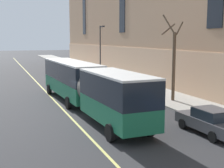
% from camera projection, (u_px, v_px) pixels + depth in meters
% --- Properties ---
extents(ground_plane, '(260.00, 260.00, 0.00)m').
position_uv_depth(ground_plane, '(88.00, 113.00, 23.46)').
color(ground_plane, '#303033').
extents(sidewalk, '(4.72, 160.00, 0.15)m').
position_uv_depth(sidewalk, '(170.00, 98.00, 29.29)').
color(sidewalk, '#ADA89E').
rests_on(sidewalk, ground).
extents(city_bus, '(3.55, 19.42, 3.54)m').
position_uv_depth(city_bus, '(85.00, 84.00, 24.62)').
color(city_bus, '#1E704C').
rests_on(city_bus, ground).
extents(parked_car_red_0, '(2.02, 4.57, 1.56)m').
position_uv_depth(parked_car_red_0, '(136.00, 92.00, 28.26)').
color(parked_car_red_0, '#B21E19').
rests_on(parked_car_red_0, ground).
extents(parked_car_navy_1, '(2.04, 4.36, 1.56)m').
position_uv_depth(parked_car_navy_1, '(90.00, 75.00, 41.58)').
color(parked_car_navy_1, navy).
rests_on(parked_car_navy_1, ground).
extents(parked_car_red_2, '(2.08, 4.63, 1.56)m').
position_uv_depth(parked_car_red_2, '(68.00, 66.00, 54.23)').
color(parked_car_red_2, '#B21E19').
rests_on(parked_car_red_2, ground).
extents(parked_car_navy_3, '(2.00, 4.30, 1.56)m').
position_uv_depth(parked_car_navy_3, '(112.00, 83.00, 33.95)').
color(parked_car_navy_3, navy).
rests_on(parked_car_navy_3, ground).
extents(parked_car_darkgray_6, '(2.02, 4.61, 1.56)m').
position_uv_depth(parked_car_darkgray_6, '(210.00, 121.00, 18.35)').
color(parked_car_darkgray_6, '#4C4C51').
rests_on(parked_car_darkgray_6, ground).
extents(parked_car_darkgray_7, '(2.04, 4.34, 1.56)m').
position_uv_depth(parked_car_darkgray_7, '(77.00, 70.00, 47.95)').
color(parked_car_darkgray_7, '#4C4C51').
rests_on(parked_car_darkgray_7, ground).
extents(street_tree_mid_block, '(1.58, 1.95, 7.49)m').
position_uv_depth(street_tree_mid_block, '(173.00, 61.00, 27.28)').
color(street_tree_mid_block, brown).
rests_on(street_tree_mid_block, sidewalk).
extents(street_lamp, '(0.36, 1.48, 7.16)m').
position_uv_depth(street_lamp, '(101.00, 46.00, 42.23)').
color(street_lamp, '#2D2D30').
rests_on(street_lamp, sidewalk).
extents(lane_centerline, '(0.16, 140.00, 0.01)m').
position_uv_depth(lane_centerline, '(60.00, 107.00, 25.72)').
color(lane_centerline, '#E0D66B').
rests_on(lane_centerline, ground).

